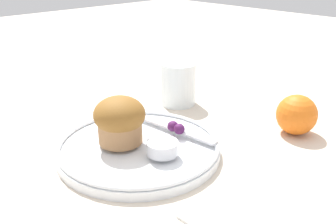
# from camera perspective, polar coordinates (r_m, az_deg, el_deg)

# --- Properties ---
(ground_plane) EXTENTS (3.00, 3.00, 0.00)m
(ground_plane) POSITION_cam_1_polar(r_m,az_deg,el_deg) (0.59, -1.85, -5.77)
(ground_plane) COLOR beige
(plate) EXTENTS (0.25, 0.25, 0.02)m
(plate) POSITION_cam_1_polar(r_m,az_deg,el_deg) (0.58, -4.45, -5.45)
(plate) COLOR white
(plate) RESTS_ON ground_plane
(muffin) EXTENTS (0.08, 0.08, 0.07)m
(muffin) POSITION_cam_1_polar(r_m,az_deg,el_deg) (0.56, -7.36, -1.19)
(muffin) COLOR #9E7047
(muffin) RESTS_ON plate
(cream_ramekin) EXTENTS (0.05, 0.05, 0.02)m
(cream_ramekin) POSITION_cam_1_polar(r_m,az_deg,el_deg) (0.54, -0.87, -5.35)
(cream_ramekin) COLOR silver
(cream_ramekin) RESTS_ON plate
(berry_pair) EXTENTS (0.03, 0.02, 0.02)m
(berry_pair) POSITION_cam_1_polar(r_m,az_deg,el_deg) (0.60, 1.14, -2.35)
(berry_pair) COLOR #4C194C
(berry_pair) RESTS_ON plate
(butter_knife) EXTENTS (0.16, 0.03, 0.00)m
(butter_knife) POSITION_cam_1_polar(r_m,az_deg,el_deg) (0.61, 0.96, -2.48)
(butter_knife) COLOR silver
(butter_knife) RESTS_ON plate
(orange_fruit) EXTENTS (0.07, 0.07, 0.07)m
(orange_fruit) POSITION_cam_1_polar(r_m,az_deg,el_deg) (0.67, 19.01, -0.38)
(orange_fruit) COLOR orange
(orange_fruit) RESTS_ON ground_plane
(juice_glass) EXTENTS (0.07, 0.07, 0.09)m
(juice_glass) POSITION_cam_1_polar(r_m,az_deg,el_deg) (0.76, 1.54, 4.34)
(juice_glass) COLOR silver
(juice_glass) RESTS_ON ground_plane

